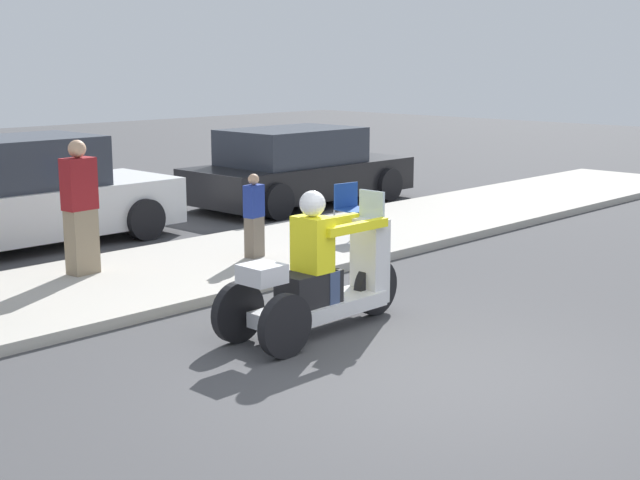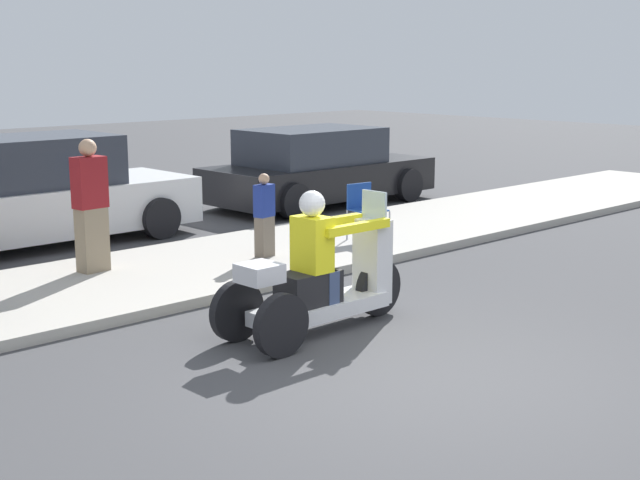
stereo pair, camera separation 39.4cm
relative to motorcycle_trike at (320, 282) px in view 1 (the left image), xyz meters
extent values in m
plane|color=#424244|center=(-0.34, -1.64, -0.52)|extent=(60.00, 60.00, 0.00)
cube|color=#B2ADA3|center=(-0.34, 2.96, -0.46)|extent=(28.00, 2.80, 0.12)
cylinder|color=black|center=(0.86, 0.00, -0.22)|extent=(0.61, 0.10, 0.61)
cylinder|color=black|center=(-0.81, -0.33, -0.22)|extent=(0.61, 0.10, 0.61)
cylinder|color=black|center=(-0.81, 0.33, -0.22)|extent=(0.61, 0.10, 0.61)
cube|color=silver|center=(0.00, 0.00, -0.28)|extent=(1.57, 0.46, 0.15)
cube|color=black|center=(-0.16, 0.00, -0.04)|extent=(0.63, 0.36, 0.33)
cube|color=silver|center=(0.76, 0.00, 0.09)|extent=(0.24, 0.36, 0.90)
cube|color=silver|center=(0.78, 0.00, 0.70)|extent=(0.03, 0.33, 0.30)
cube|color=silver|center=(-0.79, 0.00, 0.22)|extent=(0.36, 0.36, 0.18)
cube|color=yellow|center=(-0.11, 0.00, 0.40)|extent=(0.26, 0.38, 0.55)
sphere|color=white|center=(-0.11, 0.00, 0.81)|extent=(0.26, 0.26, 0.26)
cube|color=#38476B|center=(0.02, -0.12, -0.04)|extent=(0.14, 0.14, 0.33)
cube|color=#38476B|center=(0.02, 0.12, -0.04)|extent=(0.14, 0.14, 0.33)
cube|color=yellow|center=(0.33, -0.20, 0.54)|extent=(0.87, 0.09, 0.09)
cube|color=yellow|center=(0.33, 0.20, 0.54)|extent=(0.87, 0.09, 0.09)
cube|color=gray|center=(-0.59, 3.51, 0.00)|extent=(0.37, 0.26, 0.80)
cube|color=maroon|center=(-0.59, 3.51, 0.72)|extent=(0.41, 0.27, 0.63)
sphere|color=tan|center=(-0.59, 3.51, 1.14)|extent=(0.22, 0.22, 0.22)
cube|color=#726656|center=(1.50, 2.68, -0.13)|extent=(0.26, 0.20, 0.54)
cube|color=navy|center=(1.50, 2.68, 0.36)|extent=(0.29, 0.20, 0.43)
sphere|color=tan|center=(1.50, 2.68, 0.65)|extent=(0.15, 0.15, 0.15)
cylinder|color=#A5A8AD|center=(3.06, 2.29, -0.18)|extent=(0.02, 0.02, 0.44)
cylinder|color=#A5A8AD|center=(3.50, 2.24, -0.18)|extent=(0.02, 0.02, 0.44)
cylinder|color=#A5A8AD|center=(3.12, 2.73, -0.18)|extent=(0.02, 0.02, 0.44)
cylinder|color=#A5A8AD|center=(3.55, 2.67, -0.18)|extent=(0.02, 0.02, 0.44)
cube|color=#1E479E|center=(3.31, 2.48, 0.05)|extent=(0.49, 0.49, 0.02)
cube|color=#1E479E|center=(3.33, 2.70, 0.23)|extent=(0.44, 0.08, 0.38)
cube|color=silver|center=(0.00, 6.08, 0.01)|extent=(4.63, 1.76, 0.71)
cube|color=#2D333D|center=(-0.23, 6.08, 0.73)|extent=(2.55, 1.58, 0.73)
cylinder|color=black|center=(1.50, 5.20, -0.20)|extent=(0.64, 0.22, 0.64)
cylinder|color=black|center=(1.50, 6.96, -0.20)|extent=(0.64, 0.22, 0.64)
cube|color=black|center=(5.60, 5.93, -0.03)|extent=(4.59, 1.85, 0.63)
cube|color=#2D333D|center=(5.37, 5.93, 0.61)|extent=(2.52, 1.66, 0.66)
cylinder|color=black|center=(7.09, 5.01, -0.20)|extent=(0.64, 0.22, 0.64)
cylinder|color=black|center=(7.09, 6.86, -0.20)|extent=(0.64, 0.22, 0.64)
cylinder|color=black|center=(4.11, 5.01, -0.20)|extent=(0.64, 0.22, 0.64)
cylinder|color=black|center=(4.11, 6.86, -0.20)|extent=(0.64, 0.22, 0.64)
camera|label=1|loc=(-6.26, -6.06, 2.19)|focal=50.00mm
camera|label=2|loc=(-5.98, -6.33, 2.19)|focal=50.00mm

